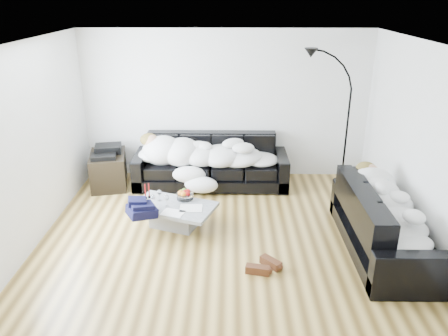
{
  "coord_description": "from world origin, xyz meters",
  "views": [
    {
      "loc": [
        0.08,
        -5.26,
        3.15
      ],
      "look_at": [
        0.0,
        0.3,
        0.9
      ],
      "focal_mm": 35.0,
      "sensor_mm": 36.0,
      "label": 1
    }
  ],
  "objects_px": {
    "sofa_back": "(211,162)",
    "fruit_bowl": "(185,194)",
    "wine_glass_a": "(159,195)",
    "shoes": "(264,266)",
    "av_cabinet": "(109,170)",
    "candle_right": "(149,191)",
    "sleeper_right": "(387,206)",
    "stereo": "(107,151)",
    "floor_lamp": "(347,127)",
    "wine_glass_b": "(153,200)",
    "coffee_table": "(174,216)",
    "sofa_right": "(385,221)",
    "wine_glass_c": "(167,201)",
    "candle_left": "(145,192)",
    "sleeper_back": "(211,151)"
  },
  "relations": [
    {
      "from": "wine_glass_a",
      "to": "sofa_right",
      "type": "bearing_deg",
      "value": -13.6
    },
    {
      "from": "wine_glass_b",
      "to": "candle_right",
      "type": "relative_size",
      "value": 0.71
    },
    {
      "from": "coffee_table",
      "to": "wine_glass_a",
      "type": "xyz_separation_m",
      "value": [
        -0.22,
        0.14,
        0.25
      ]
    },
    {
      "from": "wine_glass_a",
      "to": "av_cabinet",
      "type": "distance_m",
      "value": 1.68
    },
    {
      "from": "wine_glass_a",
      "to": "wine_glass_b",
      "type": "distance_m",
      "value": 0.15
    },
    {
      "from": "sofa_right",
      "to": "candle_right",
      "type": "distance_m",
      "value": 3.28
    },
    {
      "from": "wine_glass_a",
      "to": "shoes",
      "type": "relative_size",
      "value": 0.35
    },
    {
      "from": "wine_glass_a",
      "to": "candle_right",
      "type": "distance_m",
      "value": 0.2
    },
    {
      "from": "sofa_back",
      "to": "wine_glass_a",
      "type": "xyz_separation_m",
      "value": [
        -0.69,
        -1.34,
        -0.01
      ]
    },
    {
      "from": "sofa_back",
      "to": "wine_glass_c",
      "type": "xyz_separation_m",
      "value": [
        -0.56,
        -1.52,
        -0.01
      ]
    },
    {
      "from": "wine_glass_a",
      "to": "stereo",
      "type": "xyz_separation_m",
      "value": [
        -1.08,
        1.28,
        0.22
      ]
    },
    {
      "from": "fruit_bowl",
      "to": "sofa_right",
      "type": "bearing_deg",
      "value": -16.68
    },
    {
      "from": "sofa_right",
      "to": "sleeper_back",
      "type": "height_order",
      "value": "sleeper_back"
    },
    {
      "from": "coffee_table",
      "to": "shoes",
      "type": "relative_size",
      "value": 2.33
    },
    {
      "from": "sofa_back",
      "to": "fruit_bowl",
      "type": "distance_m",
      "value": 1.32
    },
    {
      "from": "floor_lamp",
      "to": "wine_glass_a",
      "type": "bearing_deg",
      "value": -177.93
    },
    {
      "from": "stereo",
      "to": "floor_lamp",
      "type": "distance_m",
      "value": 4.11
    },
    {
      "from": "candle_right",
      "to": "shoes",
      "type": "relative_size",
      "value": 0.45
    },
    {
      "from": "floor_lamp",
      "to": "wine_glass_b",
      "type": "bearing_deg",
      "value": -176.46
    },
    {
      "from": "floor_lamp",
      "to": "av_cabinet",
      "type": "bearing_deg",
      "value": 158.66
    },
    {
      "from": "candle_right",
      "to": "sofa_right",
      "type": "bearing_deg",
      "value": -14.69
    },
    {
      "from": "coffee_table",
      "to": "fruit_bowl",
      "type": "xyz_separation_m",
      "value": [
        0.14,
        0.21,
        0.24
      ]
    },
    {
      "from": "fruit_bowl",
      "to": "wine_glass_a",
      "type": "distance_m",
      "value": 0.37
    },
    {
      "from": "shoes",
      "to": "av_cabinet",
      "type": "distance_m",
      "value": 3.55
    },
    {
      "from": "shoes",
      "to": "candle_left",
      "type": "bearing_deg",
      "value": 165.81
    },
    {
      "from": "shoes",
      "to": "stereo",
      "type": "bearing_deg",
      "value": 158.86
    },
    {
      "from": "sleeper_right",
      "to": "fruit_bowl",
      "type": "distance_m",
      "value": 2.77
    },
    {
      "from": "fruit_bowl",
      "to": "wine_glass_b",
      "type": "bearing_deg",
      "value": -155.61
    },
    {
      "from": "sleeper_right",
      "to": "stereo",
      "type": "relative_size",
      "value": 4.1
    },
    {
      "from": "sleeper_right",
      "to": "wine_glass_b",
      "type": "xyz_separation_m",
      "value": [
        -3.08,
        0.6,
        -0.23
      ]
    },
    {
      "from": "sleeper_right",
      "to": "fruit_bowl",
      "type": "relative_size",
      "value": 7.37
    },
    {
      "from": "sleeper_right",
      "to": "wine_glass_a",
      "type": "height_order",
      "value": "sleeper_right"
    },
    {
      "from": "fruit_bowl",
      "to": "shoes",
      "type": "relative_size",
      "value": 0.5
    },
    {
      "from": "sofa_back",
      "to": "floor_lamp",
      "type": "bearing_deg",
      "value": 3.27
    },
    {
      "from": "fruit_bowl",
      "to": "av_cabinet",
      "type": "relative_size",
      "value": 0.29
    },
    {
      "from": "candle_left",
      "to": "av_cabinet",
      "type": "bearing_deg",
      "value": 125.71
    },
    {
      "from": "coffee_table",
      "to": "wine_glass_a",
      "type": "distance_m",
      "value": 0.36
    },
    {
      "from": "av_cabinet",
      "to": "sofa_right",
      "type": "bearing_deg",
      "value": -37.85
    },
    {
      "from": "sleeper_right",
      "to": "candle_left",
      "type": "distance_m",
      "value": 3.32
    },
    {
      "from": "wine_glass_b",
      "to": "sofa_back",
      "type": "bearing_deg",
      "value": 62.66
    },
    {
      "from": "sleeper_back",
      "to": "wine_glass_a",
      "type": "distance_m",
      "value": 1.48
    },
    {
      "from": "candle_right",
      "to": "wine_glass_c",
      "type": "bearing_deg",
      "value": -43.27
    },
    {
      "from": "sofa_back",
      "to": "sleeper_right",
      "type": "xyz_separation_m",
      "value": [
        2.32,
        -2.07,
        0.21
      ]
    },
    {
      "from": "sofa_right",
      "to": "floor_lamp",
      "type": "height_order",
      "value": "floor_lamp"
    },
    {
      "from": "av_cabinet",
      "to": "sleeper_back",
      "type": "bearing_deg",
      "value": -11.44
    },
    {
      "from": "sleeper_right",
      "to": "stereo",
      "type": "distance_m",
      "value": 4.56
    },
    {
      "from": "candle_right",
      "to": "sleeper_right",
      "type": "bearing_deg",
      "value": -14.69
    },
    {
      "from": "sofa_back",
      "to": "floor_lamp",
      "type": "height_order",
      "value": "floor_lamp"
    },
    {
      "from": "shoes",
      "to": "sleeper_right",
      "type": "bearing_deg",
      "value": 40.26
    },
    {
      "from": "coffee_table",
      "to": "av_cabinet",
      "type": "xyz_separation_m",
      "value": [
        -1.3,
        1.42,
        0.12
      ]
    }
  ]
}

